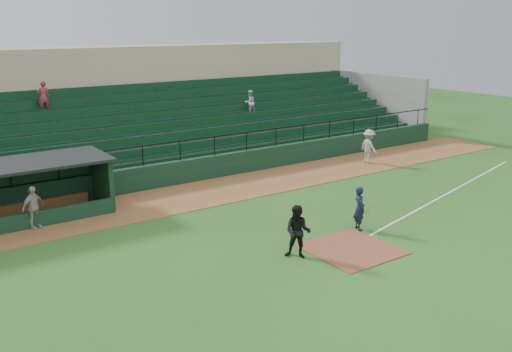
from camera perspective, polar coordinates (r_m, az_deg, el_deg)
ground at (r=21.29m, az=7.78°, el=-6.55°), size 90.00×90.00×0.00m
warning_track at (r=27.34m, az=-3.60°, el=-1.44°), size 40.00×4.00×0.03m
home_plate_dirt at (r=20.62m, az=9.67°, el=-7.33°), size 3.00×3.00×0.03m
foul_line at (r=27.75m, az=18.36°, el=-1.98°), size 17.49×4.44×0.01m
stadium_structure at (r=34.17m, az=-11.13°, el=5.62°), size 38.00×13.08×6.40m
batter_at_plate at (r=22.30m, az=10.47°, el=-3.25°), size 1.11×0.75×1.75m
umpire at (r=19.39m, az=4.27°, el=-5.69°), size 1.14×1.16×1.89m
runner at (r=33.02m, az=11.39°, el=2.98°), size 0.86×1.33×1.95m
dugout_player_a at (r=23.65m, az=-21.69°, el=-2.98°), size 1.10×0.84×1.73m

